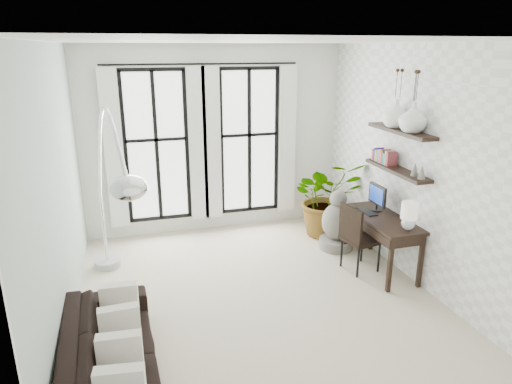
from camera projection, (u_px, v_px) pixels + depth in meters
name	position (u px, v px, depth m)	size (l,w,h in m)	color
floor	(256.00, 294.00, 6.06)	(5.00, 5.00, 0.00)	beige
ceiling	(255.00, 41.00, 5.09)	(5.00, 5.00, 0.00)	white
wall_left	(58.00, 194.00, 4.97)	(5.00, 5.00, 0.00)	#A5B8AC
wall_right	(415.00, 166.00, 6.18)	(5.00, 5.00, 0.00)	white
wall_back	(215.00, 141.00, 7.86)	(4.50, 4.50, 0.00)	white
windows	(204.00, 144.00, 7.76)	(3.26, 0.13, 2.65)	white
wall_shelves	(397.00, 154.00, 6.32)	(0.25, 1.30, 0.60)	black
sofa	(111.00, 357.00, 4.34)	(2.19, 0.86, 0.64)	black
throw_pillows	(120.00, 339.00, 4.31)	(0.40, 1.52, 0.40)	silver
plant	(327.00, 197.00, 7.84)	(1.21, 1.05, 1.34)	#2D7228
desk	(383.00, 222.00, 6.49)	(0.58, 1.38, 1.21)	black
desk_chair	(357.00, 234.00, 6.54)	(0.56, 0.56, 1.00)	black
arc_lamp	(107.00, 155.00, 5.09)	(0.76, 2.97, 2.54)	silver
buddha	(337.00, 224.00, 7.34)	(0.55, 0.55, 0.99)	slate
vase_a	(413.00, 118.00, 5.89)	(0.37, 0.37, 0.38)	white
vase_b	(396.00, 114.00, 6.25)	(0.37, 0.37, 0.38)	white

